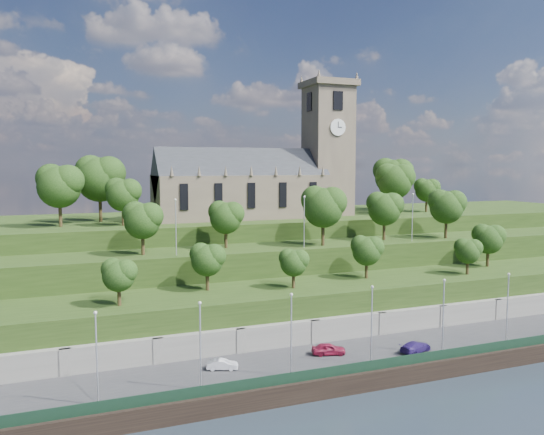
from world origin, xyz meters
name	(u,v)px	position (x,y,z in m)	size (l,w,h in m)	color
ground	(398,386)	(0.00, 0.00, 0.00)	(320.00, 320.00, 0.00)	black
promenade	(370,359)	(0.00, 6.00, 1.00)	(160.00, 12.00, 2.00)	#2D2D30
quay_wall	(398,377)	(0.00, -0.05, 1.10)	(160.00, 0.50, 2.20)	black
fence	(395,362)	(0.00, 0.60, 2.60)	(160.00, 0.10, 1.20)	#153120
retaining_wall	(347,333)	(0.00, 11.97, 2.50)	(160.00, 2.10, 5.00)	slate
embankment_lower	(326,311)	(0.00, 18.00, 4.00)	(160.00, 12.00, 8.00)	#203612
embankment_upper	(296,281)	(0.00, 29.00, 6.00)	(160.00, 10.00, 12.00)	#203612
hilltop	(255,252)	(0.00, 50.00, 7.50)	(160.00, 32.00, 15.00)	#203612
church	(265,177)	(0.79, 45.98, 22.52)	(38.60, 12.35, 27.60)	brown
trees_lower	(353,251)	(4.40, 18.44, 12.30)	(64.40, 8.32, 7.14)	#312513
trees_upper	(328,209)	(5.09, 27.95, 17.82)	(58.27, 8.69, 9.60)	#312513
trees_hilltop	(258,180)	(-0.79, 45.52, 22.13)	(78.17, 16.45, 11.60)	#312513
lamp_posts_promenade	(372,319)	(-2.00, 2.50, 7.23)	(60.36, 0.36, 9.21)	#B2B2B7
lamp_posts_upper	(304,218)	(0.00, 26.00, 16.68)	(40.36, 0.36, 8.14)	#B2B2B7
car_left	(329,349)	(-5.24, 6.88, 2.70)	(1.65, 4.09, 1.39)	maroon
car_middle	(222,364)	(-18.54, 6.86, 2.58)	(1.22, 3.50, 1.15)	silver
car_right	(415,347)	(5.15, 3.91, 2.65)	(1.83, 4.50, 1.31)	navy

